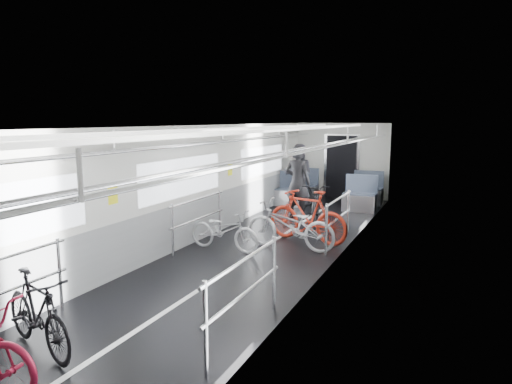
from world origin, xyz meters
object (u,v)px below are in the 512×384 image
bike_left_mid (37,313)px  person_seated (298,175)px  bike_right_mid (290,225)px  bike_left_far (224,230)px  bike_aisle (317,202)px  person_standing (298,182)px  bike_right_far (307,216)px

bike_left_mid → person_seated: (-0.22, 9.40, 0.46)m
bike_left_mid → person_seated: 9.42m
bike_right_mid → person_seated: 4.75m
bike_left_far → bike_right_mid: 1.28m
bike_aisle → bike_left_far: bearing=-118.8°
bike_left_far → bike_aisle: bearing=-11.9°
person_seated → bike_right_mid: bearing=97.7°
bike_left_far → person_standing: size_ratio=0.80×
bike_left_far → bike_right_mid: size_ratio=0.83×
person_standing → bike_right_far: bearing=120.4°
bike_left_far → bike_aisle: 3.31m
bike_right_mid → person_standing: bearing=-162.1°
person_seated → bike_left_mid: bearing=82.1°
person_seated → bike_right_far: bearing=102.2°
bike_left_far → person_seated: size_ratio=0.84×
bike_right_far → bike_right_mid: bearing=1.1°
bike_right_far → person_standing: size_ratio=0.98×
bike_right_far → bike_aisle: bearing=-155.9°
bike_right_far → bike_aisle: bike_right_far is taller
bike_left_far → person_standing: (0.38, 3.28, 0.54)m
person_standing → person_seated: person_standing is taller
bike_right_mid → person_seated: bearing=-161.1°
bike_right_mid → person_standing: size_ratio=0.97×
bike_left_far → bike_right_far: size_ratio=0.82×
bike_right_far → person_standing: person_standing is taller
bike_right_mid → person_standing: 2.85m
bike_left_far → bike_right_far: (1.29, 1.23, 0.15)m
person_standing → person_seated: (-0.61, 1.82, -0.03)m
bike_right_mid → bike_left_far: bearing=-61.5°
bike_left_mid → person_standing: person_standing is taller
bike_left_far → bike_aisle: bike_aisle is taller
bike_left_mid → bike_right_far: bearing=4.7°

